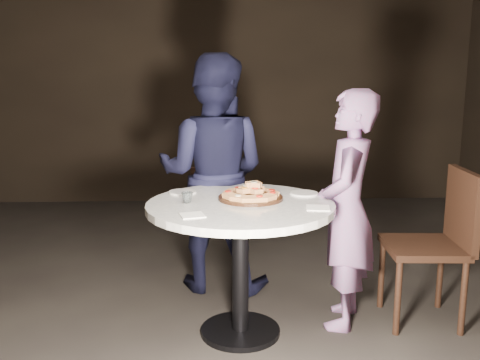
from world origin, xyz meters
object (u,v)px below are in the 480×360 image
object	(u,v)px
chair_far	(214,207)
table	(240,228)
diner_navy	(213,174)
focaccia_pile	(251,192)
diner_teal	(347,210)
water_glass	(187,197)
chair_right	(440,236)
serving_board	(251,198)

from	to	relation	value
chair_far	table	bearing A→B (deg)	92.29
chair_far	diner_navy	bearing A→B (deg)	84.24
focaccia_pile	diner_teal	world-z (taller)	diner_teal
table	water_glass	xyz separation A→B (m)	(-0.32, 0.02, 0.19)
chair_far	water_glass	bearing A→B (deg)	78.07
diner_teal	water_glass	bearing A→B (deg)	-65.06
focaccia_pile	water_glass	distance (m)	0.40
diner_navy	diner_teal	size ratio (longest dim) A/B	1.15
focaccia_pile	diner_navy	world-z (taller)	diner_navy
focaccia_pile	diner_navy	size ratio (longest dim) A/B	0.20
focaccia_pile	water_glass	xyz separation A→B (m)	(-0.39, -0.07, -0.01)
diner_navy	chair_right	bearing A→B (deg)	168.77
serving_board	diner_teal	distance (m)	0.63
focaccia_pile	diner_navy	bearing A→B (deg)	108.80
focaccia_pile	chair_right	world-z (taller)	chair_right
serving_board	chair_right	distance (m)	1.27
water_glass	table	bearing A→B (deg)	-2.73
focaccia_pile	water_glass	world-z (taller)	focaccia_pile
focaccia_pile	chair_far	xyz separation A→B (m)	(-0.23, 1.20, -0.40)
table	diner_teal	distance (m)	0.70
chair_far	diner_teal	xyz separation A→B (m)	(0.85, -1.16, 0.26)
table	chair_right	xyz separation A→B (m)	(1.30, 0.13, -0.11)
serving_board	water_glass	xyz separation A→B (m)	(-0.39, -0.07, 0.02)
chair_far	chair_right	bearing A→B (deg)	136.69
water_glass	focaccia_pile	bearing A→B (deg)	10.77
diner_teal	diner_navy	bearing A→B (deg)	-109.40
serving_board	diner_navy	distance (m)	0.74
table	diner_teal	bearing A→B (deg)	11.14
table	serving_board	bearing A→B (deg)	52.59
chair_far	diner_navy	size ratio (longest dim) A/B	0.49
table	diner_navy	xyz separation A→B (m)	(-0.17, 0.79, 0.19)
serving_board	chair_far	bearing A→B (deg)	100.80
table	water_glass	bearing A→B (deg)	177.27
table	water_glass	world-z (taller)	water_glass
chair_far	chair_right	world-z (taller)	chair_right
water_glass	diner_navy	world-z (taller)	diner_navy
serving_board	focaccia_pile	distance (m)	0.04
table	focaccia_pile	world-z (taller)	focaccia_pile
focaccia_pile	diner_teal	bearing A→B (deg)	4.25
diner_navy	diner_teal	bearing A→B (deg)	155.51
chair_far	diner_navy	distance (m)	0.63
water_glass	chair_right	bearing A→B (deg)	4.02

